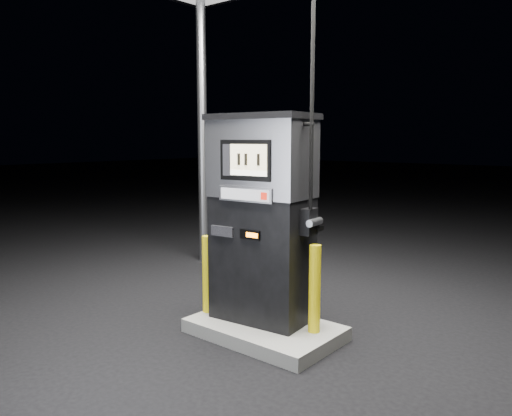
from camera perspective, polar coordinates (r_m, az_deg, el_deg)
The scene contains 5 objects.
ground at distance 5.66m, azimuth 0.99°, elevation -14.42°, with size 80.00×80.00×0.00m, color black.
pump_island at distance 5.63m, azimuth 0.99°, elevation -13.71°, with size 1.60×1.00×0.15m, color slate.
fuel_dispenser at distance 5.45m, azimuth 0.72°, elevation -0.93°, with size 1.28×0.78×4.70m.
bollard_left at distance 5.84m, azimuth -5.56°, elevation -7.53°, with size 0.12×0.12×0.90m, color yellow.
bollard_right at distance 5.26m, azimuth 6.71°, elevation -9.15°, with size 0.12×0.12×0.93m, color yellow.
Camera 1 is at (3.28, -4.08, 2.14)m, focal length 35.00 mm.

